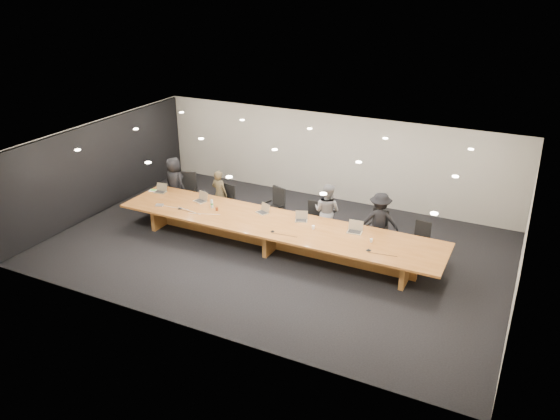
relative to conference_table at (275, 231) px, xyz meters
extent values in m
plane|color=black|center=(0.00, 0.00, -0.52)|extent=(12.00, 12.00, 0.00)
cube|color=#B7B3A7|center=(0.00, 4.00, 0.88)|extent=(12.00, 0.02, 2.80)
cube|color=black|center=(-5.94, 0.00, 0.85)|extent=(0.08, 7.84, 2.74)
cube|color=brown|center=(0.00, 0.00, 0.20)|extent=(9.00, 1.80, 0.06)
cube|color=brown|center=(0.00, 0.00, -0.18)|extent=(7.65, 0.15, 0.69)
cube|color=brown|center=(-3.60, 0.00, -0.18)|extent=(0.12, 1.26, 0.69)
cube|color=brown|center=(0.00, 0.00, -0.18)|extent=(0.12, 1.26, 0.69)
cube|color=brown|center=(3.60, 0.00, -0.18)|extent=(0.12, 1.26, 0.69)
imported|color=black|center=(-4.07, 1.12, 0.29)|extent=(0.89, 0.68, 1.63)
imported|color=#38301E|center=(-2.43, 1.12, 0.22)|extent=(0.57, 0.41, 1.47)
imported|color=#5B5C5E|center=(1.00, 1.19, 0.28)|extent=(0.86, 0.71, 1.60)
imported|color=black|center=(2.47, 1.27, 0.27)|extent=(1.14, 0.84, 1.57)
cylinder|color=#AFC0BC|center=(-2.04, 0.11, 0.35)|extent=(0.08, 0.08, 0.23)
cylinder|color=maroon|center=(-1.82, 0.01, 0.28)|extent=(0.09, 0.09, 0.10)
cone|color=white|center=(1.06, 0.09, 0.28)|extent=(0.08, 0.08, 0.10)
cone|color=silver|center=(2.63, 0.04, 0.27)|extent=(0.09, 0.09, 0.09)
cube|color=white|center=(-4.35, 0.41, 0.24)|extent=(0.28, 0.25, 0.01)
cube|color=#4EC133|center=(-4.35, 0.42, 0.25)|extent=(0.16, 0.11, 0.02)
cube|color=silver|center=(-3.46, -0.43, 0.25)|extent=(0.26, 0.22, 0.03)
cone|color=black|center=(-2.80, -0.36, 0.25)|extent=(0.18, 0.18, 0.03)
cone|color=black|center=(0.18, -0.51, 0.24)|extent=(0.12, 0.12, 0.03)
cone|color=black|center=(2.71, -0.41, 0.25)|extent=(0.17, 0.17, 0.03)
camera|label=1|loc=(5.90, -11.68, 6.35)|focal=35.00mm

